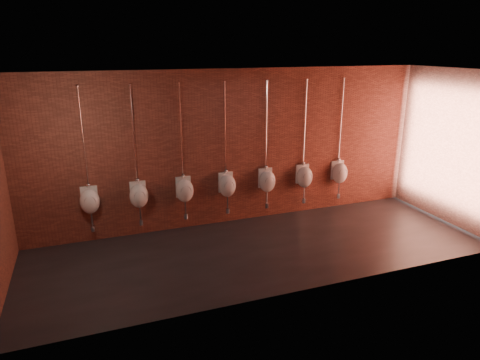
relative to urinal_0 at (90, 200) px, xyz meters
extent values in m
plane|color=black|center=(2.92, -1.37, -0.87)|extent=(8.50, 8.50, 0.00)
cube|color=black|center=(2.92, -1.37, 2.33)|extent=(8.50, 3.00, 0.04)
cube|color=brown|center=(2.92, 0.13, 0.73)|extent=(8.50, 0.04, 3.20)
cube|color=brown|center=(2.92, -2.87, 0.73)|extent=(8.50, 0.04, 3.20)
cube|color=brown|center=(7.17, -1.37, 0.73)|extent=(0.04, 3.00, 3.20)
ellipsoid|color=white|center=(0.00, -0.01, -0.02)|extent=(0.37, 0.32, 0.48)
cube|color=white|center=(0.00, 0.11, 0.03)|extent=(0.31, 0.04, 0.43)
cylinder|color=gray|center=(0.00, -0.13, 0.01)|extent=(0.21, 0.02, 0.21)
cylinder|color=silver|center=(0.00, 0.09, 1.15)|extent=(0.02, 0.02, 1.86)
sphere|color=silver|center=(0.00, 0.08, 0.28)|extent=(0.09, 0.09, 0.09)
cylinder|color=silver|center=(0.00, 0.09, 2.08)|extent=(0.06, 0.06, 0.01)
cylinder|color=silver|center=(0.00, -0.01, -0.35)|extent=(0.03, 0.03, 0.31)
cylinder|color=silver|center=(0.00, -0.01, -0.57)|extent=(0.09, 0.09, 0.11)
cylinder|color=silver|center=(0.00, 0.07, -0.57)|extent=(0.03, 0.16, 0.03)
ellipsoid|color=white|center=(0.90, -0.01, -0.02)|extent=(0.37, 0.32, 0.48)
cube|color=white|center=(0.90, 0.11, 0.03)|extent=(0.31, 0.04, 0.43)
cylinder|color=gray|center=(0.90, -0.13, 0.01)|extent=(0.21, 0.02, 0.21)
cylinder|color=silver|center=(0.90, 0.09, 1.15)|extent=(0.02, 0.02, 1.86)
sphere|color=silver|center=(0.90, 0.08, 0.28)|extent=(0.09, 0.09, 0.09)
cylinder|color=silver|center=(0.90, 0.09, 2.08)|extent=(0.06, 0.06, 0.01)
cylinder|color=silver|center=(0.90, -0.01, -0.35)|extent=(0.03, 0.03, 0.31)
cylinder|color=silver|center=(0.90, -0.01, -0.57)|extent=(0.09, 0.09, 0.11)
cylinder|color=silver|center=(0.90, 0.07, -0.57)|extent=(0.03, 0.16, 0.03)
ellipsoid|color=white|center=(1.80, -0.01, -0.02)|extent=(0.37, 0.32, 0.48)
cube|color=white|center=(1.80, 0.11, 0.03)|extent=(0.31, 0.04, 0.43)
cylinder|color=gray|center=(1.80, -0.13, 0.01)|extent=(0.21, 0.02, 0.21)
cylinder|color=silver|center=(1.80, 0.09, 1.15)|extent=(0.02, 0.02, 1.86)
sphere|color=silver|center=(1.80, 0.08, 0.28)|extent=(0.09, 0.09, 0.09)
cylinder|color=silver|center=(1.80, 0.09, 2.08)|extent=(0.06, 0.06, 0.01)
cylinder|color=silver|center=(1.80, -0.01, -0.35)|extent=(0.03, 0.03, 0.31)
cylinder|color=silver|center=(1.80, -0.01, -0.57)|extent=(0.09, 0.09, 0.11)
cylinder|color=silver|center=(1.80, 0.07, -0.57)|extent=(0.03, 0.16, 0.03)
ellipsoid|color=white|center=(2.70, -0.01, -0.02)|extent=(0.37, 0.32, 0.48)
cube|color=white|center=(2.70, 0.11, 0.03)|extent=(0.31, 0.04, 0.43)
cylinder|color=gray|center=(2.70, -0.13, 0.01)|extent=(0.21, 0.02, 0.21)
cylinder|color=silver|center=(2.70, 0.09, 1.15)|extent=(0.02, 0.02, 1.86)
sphere|color=silver|center=(2.70, 0.08, 0.28)|extent=(0.09, 0.09, 0.09)
cylinder|color=silver|center=(2.70, 0.09, 2.08)|extent=(0.06, 0.06, 0.01)
cylinder|color=silver|center=(2.70, -0.01, -0.35)|extent=(0.03, 0.03, 0.31)
cylinder|color=silver|center=(2.70, -0.01, -0.57)|extent=(0.09, 0.09, 0.11)
cylinder|color=silver|center=(2.70, 0.07, -0.57)|extent=(0.03, 0.16, 0.03)
ellipsoid|color=white|center=(3.60, -0.01, -0.02)|extent=(0.37, 0.32, 0.48)
cube|color=white|center=(3.60, 0.11, 0.03)|extent=(0.31, 0.04, 0.43)
cylinder|color=gray|center=(3.60, -0.13, 0.01)|extent=(0.21, 0.02, 0.21)
cylinder|color=silver|center=(3.60, 0.09, 1.15)|extent=(0.02, 0.02, 1.86)
sphere|color=silver|center=(3.60, 0.08, 0.28)|extent=(0.09, 0.09, 0.09)
cylinder|color=silver|center=(3.60, 0.09, 2.08)|extent=(0.06, 0.06, 0.01)
cylinder|color=silver|center=(3.60, -0.01, -0.35)|extent=(0.03, 0.03, 0.31)
cylinder|color=silver|center=(3.60, -0.01, -0.57)|extent=(0.09, 0.09, 0.11)
cylinder|color=silver|center=(3.60, 0.07, -0.57)|extent=(0.03, 0.16, 0.03)
ellipsoid|color=white|center=(4.50, -0.01, -0.02)|extent=(0.37, 0.32, 0.48)
cube|color=white|center=(4.50, 0.11, 0.03)|extent=(0.31, 0.04, 0.43)
cylinder|color=gray|center=(4.50, -0.13, 0.01)|extent=(0.21, 0.02, 0.21)
cylinder|color=silver|center=(4.50, 0.09, 1.15)|extent=(0.02, 0.02, 1.86)
sphere|color=silver|center=(4.50, 0.08, 0.28)|extent=(0.09, 0.09, 0.09)
cylinder|color=silver|center=(4.50, 0.09, 2.08)|extent=(0.06, 0.06, 0.01)
cylinder|color=silver|center=(4.50, -0.01, -0.35)|extent=(0.03, 0.03, 0.31)
cylinder|color=silver|center=(4.50, -0.01, -0.57)|extent=(0.09, 0.09, 0.11)
cylinder|color=silver|center=(4.50, 0.07, -0.57)|extent=(0.03, 0.16, 0.03)
ellipsoid|color=white|center=(5.40, -0.01, -0.02)|extent=(0.37, 0.32, 0.48)
cube|color=white|center=(5.40, 0.11, 0.03)|extent=(0.31, 0.04, 0.43)
cylinder|color=gray|center=(5.40, -0.13, 0.01)|extent=(0.21, 0.02, 0.21)
cylinder|color=silver|center=(5.40, 0.09, 1.15)|extent=(0.02, 0.02, 1.86)
sphere|color=silver|center=(5.40, 0.08, 0.28)|extent=(0.09, 0.09, 0.09)
cylinder|color=silver|center=(5.40, 0.09, 2.08)|extent=(0.06, 0.06, 0.01)
cylinder|color=silver|center=(5.40, -0.01, -0.35)|extent=(0.03, 0.03, 0.31)
cylinder|color=silver|center=(5.40, -0.01, -0.57)|extent=(0.09, 0.09, 0.11)
cylinder|color=silver|center=(5.40, 0.07, -0.57)|extent=(0.03, 0.16, 0.03)
camera|label=1|loc=(0.06, -7.99, 2.75)|focal=32.00mm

